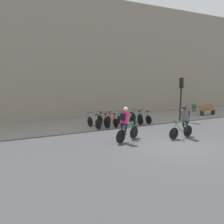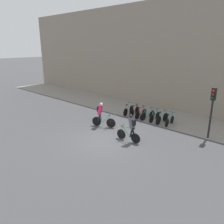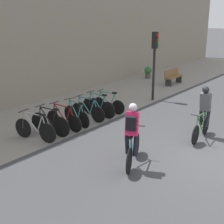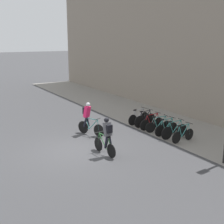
% 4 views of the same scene
% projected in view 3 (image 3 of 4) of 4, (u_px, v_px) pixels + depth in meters
% --- Properties ---
extents(ground, '(200.00, 200.00, 0.00)m').
position_uv_depth(ground, '(215.00, 159.00, 8.89)').
color(ground, '#3D3D3F').
extents(kerb_strip, '(44.00, 4.50, 0.01)m').
position_uv_depth(kerb_strip, '(54.00, 115.00, 12.82)').
color(kerb_strip, gray).
rests_on(kerb_strip, ground).
extents(cyclist_pink, '(1.67, 0.77, 1.78)m').
position_uv_depth(cyclist_pink, '(132.00, 134.00, 8.14)').
color(cyclist_pink, black).
rests_on(cyclist_pink, ground).
extents(cyclist_grey, '(1.69, 0.46, 1.76)m').
position_uv_depth(cyclist_grey, '(204.00, 111.00, 10.18)').
color(cyclist_grey, black).
rests_on(cyclist_grey, ground).
extents(parked_bike_0, '(0.46, 1.67, 0.96)m').
position_uv_depth(parked_bike_0, '(35.00, 129.00, 10.13)').
color(parked_bike_0, black).
rests_on(parked_bike_0, ground).
extents(parked_bike_1, '(0.46, 1.65, 0.99)m').
position_uv_depth(parked_bike_1, '(50.00, 123.00, 10.61)').
color(parked_bike_1, black).
rests_on(parked_bike_1, ground).
extents(parked_bike_2, '(0.46, 1.66, 0.94)m').
position_uv_depth(parked_bike_2, '(64.00, 119.00, 11.11)').
color(parked_bike_2, black).
rests_on(parked_bike_2, ground).
extents(parked_bike_3, '(0.50, 1.58, 0.94)m').
position_uv_depth(parked_bike_3, '(76.00, 115.00, 11.60)').
color(parked_bike_3, black).
rests_on(parked_bike_3, ground).
extents(parked_bike_4, '(0.46, 1.61, 0.95)m').
position_uv_depth(parked_bike_4, '(88.00, 111.00, 12.08)').
color(parked_bike_4, black).
rests_on(parked_bike_4, ground).
extents(parked_bike_5, '(0.46, 1.70, 0.98)m').
position_uv_depth(parked_bike_5, '(99.00, 107.00, 12.56)').
color(parked_bike_5, black).
rests_on(parked_bike_5, ground).
extents(parked_bike_6, '(0.46, 1.56, 0.94)m').
position_uv_depth(parked_bike_6, '(108.00, 104.00, 13.06)').
color(parked_bike_6, black).
rests_on(parked_bike_6, ground).
extents(traffic_light_pole, '(0.26, 0.30, 3.22)m').
position_uv_depth(traffic_light_pole, '(155.00, 53.00, 14.49)').
color(traffic_light_pole, black).
rests_on(traffic_light_pole, ground).
extents(bench, '(1.70, 0.44, 0.89)m').
position_uv_depth(bench, '(173.00, 76.00, 18.55)').
color(bench, brown).
rests_on(bench, ground).
extents(potted_plant, '(0.48, 0.48, 0.78)m').
position_uv_depth(potted_plant, '(148.00, 72.00, 20.31)').
color(potted_plant, '#56514C').
rests_on(potted_plant, ground).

